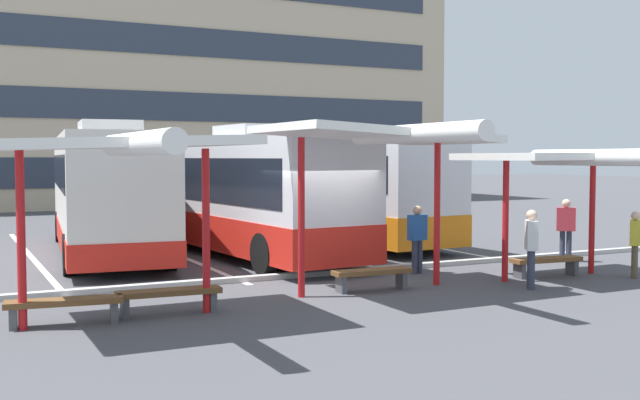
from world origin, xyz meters
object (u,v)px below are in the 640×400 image
object	(u,v)px
bench_1	(169,295)
waiting_shelter_2	(560,159)
coach_bus_2	(326,189)
coach_bus_0	(106,193)
waiting_passenger_0	(635,240)
waiting_shelter_0	(121,147)
coach_bus_1	(231,195)
bench_0	(64,305)
waiting_shelter_1	(380,138)
bench_2	(372,275)
waiting_passenger_2	(566,226)
waiting_passenger_1	(417,235)
waiting_passenger_3	(531,243)
bench_3	(546,262)

from	to	relation	value
bench_1	waiting_shelter_2	size ratio (longest dim) A/B	0.41
waiting_shelter_2	coach_bus_2	bearing A→B (deg)	95.91
coach_bus_0	waiting_passenger_0	xyz separation A→B (m)	(10.10, -9.93, -0.90)
bench_1	waiting_passenger_0	size ratio (longest dim) A/B	1.21
coach_bus_2	waiting_shelter_0	size ratio (longest dim) A/B	2.24
coach_bus_1	coach_bus_2	distance (m)	4.27
coach_bus_2	bench_0	world-z (taller)	coach_bus_2
waiting_shelter_1	bench_2	xyz separation A→B (m)	(0.00, 0.29, -2.86)
waiting_passenger_2	waiting_shelter_1	bearing A→B (deg)	-165.72
coach_bus_0	waiting_passenger_2	distance (m)	12.88
waiting_passenger_1	waiting_shelter_1	bearing A→B (deg)	-140.01
waiting_shelter_1	bench_2	world-z (taller)	waiting_shelter_1
bench_2	waiting_passenger_0	world-z (taller)	waiting_passenger_0
coach_bus_1	waiting_passenger_3	xyz separation A→B (m)	(3.50, -8.94, -0.71)
coach_bus_2	waiting_shelter_1	bearing A→B (deg)	-110.74
waiting_shelter_0	waiting_passenger_2	xyz separation A→B (m)	(12.22, 2.33, -1.99)
coach_bus_1	waiting_passenger_0	xyz separation A→B (m)	(6.68, -8.89, -0.81)
waiting_passenger_1	waiting_shelter_2	bearing A→B (deg)	-40.84
waiting_shelter_1	coach_bus_0	bearing A→B (deg)	113.09
coach_bus_0	waiting_passenger_0	world-z (taller)	coach_bus_0
bench_0	waiting_passenger_2	world-z (taller)	waiting_passenger_2
coach_bus_1	coach_bus_2	world-z (taller)	coach_bus_2
waiting_shelter_2	waiting_passenger_0	bearing A→B (deg)	-21.84
coach_bus_1	waiting_shelter_1	size ratio (longest dim) A/B	2.31
coach_bus_1	bench_0	distance (m)	10.14
coach_bus_2	waiting_passenger_0	distance (m)	10.84
coach_bus_1	bench_3	xyz separation A→B (m)	(4.98, -7.83, -1.35)
waiting_shelter_0	bench_2	xyz separation A→B (m)	(5.35, 0.87, -2.63)
waiting_passenger_3	waiting_shelter_1	bearing A→B (deg)	161.28
waiting_shelter_0	waiting_shelter_2	distance (m)	9.96
waiting_passenger_2	bench_2	bearing A→B (deg)	-168.01
bench_1	waiting_passenger_1	distance (m)	6.91
bench_0	bench_3	size ratio (longest dim) A/B	1.05
coach_bus_1	waiting_shelter_1	xyz separation A→B (m)	(0.38, -7.89, 1.51)
waiting_shelter_0	bench_1	bearing A→B (deg)	25.21
coach_bus_2	waiting_passenger_1	size ratio (longest dim) A/B	7.19
waiting_shelter_0	bench_0	distance (m)	2.79
coach_bus_2	bench_2	distance (m)	9.95
coach_bus_2	bench_3	xyz separation A→B (m)	(1.01, -9.41, -1.39)
waiting_shelter_0	bench_1	xyz separation A→B (m)	(0.90, 0.42, -2.63)
coach_bus_2	bench_1	size ratio (longest dim) A/B	6.28
coach_bus_1	bench_1	world-z (taller)	coach_bus_1
coach_bus_0	bench_1	world-z (taller)	coach_bus_0
coach_bus_2	waiting_passenger_2	world-z (taller)	coach_bus_2
waiting_passenger_2	waiting_passenger_1	bearing A→B (deg)	179.35
coach_bus_0	waiting_shelter_2	xyz separation A→B (m)	(8.40, -9.25, 0.97)
coach_bus_2	bench_1	bearing A→B (deg)	-129.87
waiting_passenger_0	bench_0	bearing A→B (deg)	176.65
bench_2	bench_3	size ratio (longest dim) A/B	0.95
bench_1	waiting_passenger_1	world-z (taller)	waiting_passenger_1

